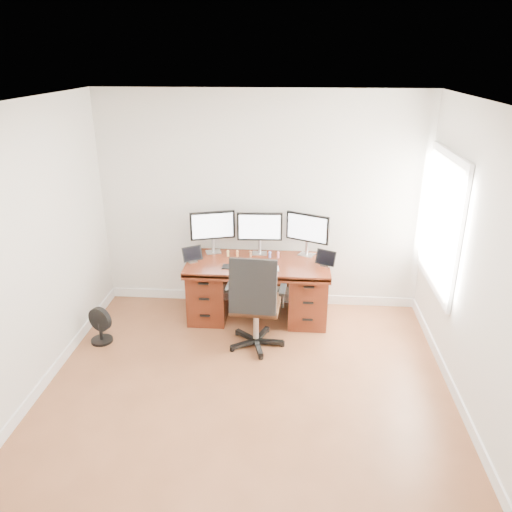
# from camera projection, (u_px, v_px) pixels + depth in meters

# --- Properties ---
(ground) EXTENTS (4.50, 4.50, 0.00)m
(ground) POSITION_uv_depth(u_px,v_px,m) (243.00, 413.00, 4.57)
(ground) COLOR brown
(ground) RESTS_ON ground
(back_wall) EXTENTS (4.00, 0.10, 2.70)m
(back_wall) POSITION_uv_depth(u_px,v_px,m) (261.00, 203.00, 6.13)
(back_wall) COLOR silver
(back_wall) RESTS_ON ground
(right_wall) EXTENTS (0.10, 4.50, 2.70)m
(right_wall) POSITION_uv_depth(u_px,v_px,m) (490.00, 282.00, 4.01)
(right_wall) COLOR silver
(right_wall) RESTS_ON ground
(desk) EXTENTS (1.70, 0.80, 0.75)m
(desk) POSITION_uv_depth(u_px,v_px,m) (258.00, 287.00, 6.10)
(desk) COLOR #4D1D0F
(desk) RESTS_ON ground
(office_chair) EXTENTS (0.66, 0.64, 1.13)m
(office_chair) POSITION_uv_depth(u_px,v_px,m) (255.00, 318.00, 5.46)
(office_chair) COLOR black
(office_chair) RESTS_ON ground
(floor_fan) EXTENTS (0.29, 0.25, 0.42)m
(floor_fan) POSITION_uv_depth(u_px,v_px,m) (100.00, 326.00, 5.63)
(floor_fan) COLOR black
(floor_fan) RESTS_ON ground
(monitor_left) EXTENTS (0.54, 0.20, 0.53)m
(monitor_left) POSITION_uv_depth(u_px,v_px,m) (213.00, 227.00, 6.11)
(monitor_left) COLOR silver
(monitor_left) RESTS_ON desk
(monitor_center) EXTENTS (0.55, 0.15, 0.53)m
(monitor_center) POSITION_uv_depth(u_px,v_px,m) (260.00, 228.00, 6.06)
(monitor_center) COLOR silver
(monitor_center) RESTS_ON desk
(monitor_right) EXTENTS (0.51, 0.27, 0.53)m
(monitor_right) POSITION_uv_depth(u_px,v_px,m) (307.00, 229.00, 6.02)
(monitor_right) COLOR silver
(monitor_right) RESTS_ON desk
(tablet_left) EXTENTS (0.24, 0.19, 0.19)m
(tablet_left) POSITION_uv_depth(u_px,v_px,m) (192.00, 255.00, 5.92)
(tablet_left) COLOR silver
(tablet_left) RESTS_ON desk
(tablet_right) EXTENTS (0.24, 0.17, 0.19)m
(tablet_right) POSITION_uv_depth(u_px,v_px,m) (326.00, 259.00, 5.81)
(tablet_right) COLOR silver
(tablet_right) RESTS_ON desk
(keyboard) EXTENTS (0.30, 0.18, 0.01)m
(keyboard) POSITION_uv_depth(u_px,v_px,m) (261.00, 269.00, 5.74)
(keyboard) COLOR white
(keyboard) RESTS_ON desk
(trackpad) EXTENTS (0.15, 0.15, 0.01)m
(trackpad) POSITION_uv_depth(u_px,v_px,m) (273.00, 268.00, 5.75)
(trackpad) COLOR #B8BBBF
(trackpad) RESTS_ON desk
(drawing_tablet) EXTENTS (0.22, 0.14, 0.01)m
(drawing_tablet) POSITION_uv_depth(u_px,v_px,m) (231.00, 267.00, 5.80)
(drawing_tablet) COLOR black
(drawing_tablet) RESTS_ON desk
(phone) EXTENTS (0.15, 0.09, 0.01)m
(phone) POSITION_uv_depth(u_px,v_px,m) (255.00, 261.00, 5.96)
(phone) COLOR black
(phone) RESTS_ON desk
(figurine_yellow) EXTENTS (0.03, 0.03, 0.08)m
(figurine_yellow) POSITION_uv_depth(u_px,v_px,m) (228.00, 253.00, 6.09)
(figurine_yellow) COLOR tan
(figurine_yellow) RESTS_ON desk
(figurine_orange) EXTENTS (0.03, 0.03, 0.08)m
(figurine_orange) POSITION_uv_depth(u_px,v_px,m) (237.00, 253.00, 6.08)
(figurine_orange) COLOR #F6A657
(figurine_orange) RESTS_ON desk
(figurine_brown) EXTENTS (0.03, 0.03, 0.08)m
(figurine_brown) POSITION_uv_depth(u_px,v_px,m) (250.00, 254.00, 6.07)
(figurine_brown) COLOR #96603F
(figurine_brown) RESTS_ON desk
(figurine_blue) EXTENTS (0.03, 0.03, 0.08)m
(figurine_blue) POSITION_uv_depth(u_px,v_px,m) (270.00, 254.00, 6.06)
(figurine_blue) COLOR #6C7DE7
(figurine_blue) RESTS_ON desk
(figurine_pink) EXTENTS (0.03, 0.03, 0.08)m
(figurine_pink) POSITION_uv_depth(u_px,v_px,m) (278.00, 254.00, 6.05)
(figurine_pink) COLOR pink
(figurine_pink) RESTS_ON desk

